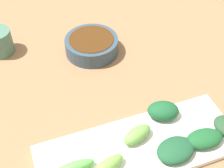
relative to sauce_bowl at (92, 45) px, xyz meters
name	(u,v)px	position (x,y,z in m)	size (l,w,h in m)	color
tabletop	(104,104)	(0.16, -0.03, -0.03)	(2.10, 2.10, 0.02)	#966948
sauce_bowl	(92,45)	(0.00, 0.00, 0.00)	(0.13, 0.13, 0.04)	#344657
serving_plate	(139,149)	(0.30, 0.00, -0.02)	(0.14, 0.37, 0.01)	white
broccoli_leafy_0	(204,139)	(0.33, 0.11, 0.00)	(0.04, 0.07, 0.02)	#1B562A
broccoli_leafy_2	(176,150)	(0.33, 0.05, 0.00)	(0.05, 0.07, 0.02)	#1D4F30
broccoli_leafy_3	(163,111)	(0.25, 0.07, 0.00)	(0.04, 0.06, 0.03)	#1A542D
broccoli_stalk_4	(107,167)	(0.32, -0.08, 0.00)	(0.02, 0.07, 0.03)	#78B84C
broccoli_stalk_6	(137,135)	(0.28, 0.00, 0.00)	(0.03, 0.06, 0.03)	#6CA248
broccoli_stalk_7	(74,167)	(0.30, -0.13, 0.00)	(0.02, 0.07, 0.02)	#5EB451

